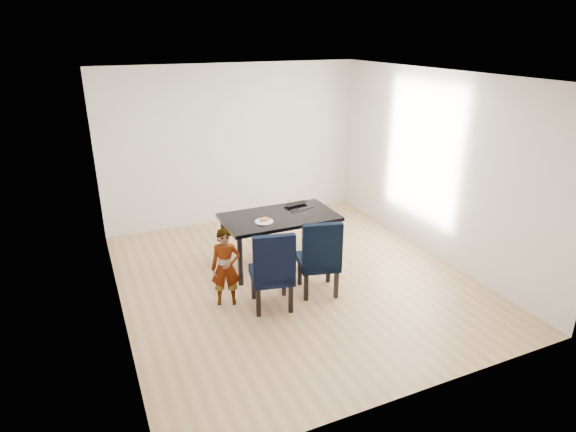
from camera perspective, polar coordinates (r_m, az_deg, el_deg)
name	(u,v)px	position (r m, az deg, el deg)	size (l,w,h in m)	color
floor	(294,279)	(6.68, 0.71, -7.43)	(4.50, 5.00, 0.01)	tan
ceiling	(295,74)	(5.88, 0.83, 16.43)	(4.50, 5.00, 0.01)	white
wall_back	(233,145)	(8.41, -6.49, 8.40)	(4.50, 0.01, 2.70)	white
wall_front	(420,267)	(4.17, 15.42, -5.89)	(4.50, 0.01, 2.70)	silver
wall_left	(108,210)	(5.63, -20.55, 0.69)	(0.01, 5.00, 2.70)	silver
wall_right	(435,166)	(7.35, 17.03, 5.72)	(0.01, 5.00, 2.70)	silver
dining_table	(280,240)	(6.92, -1.01, -2.85)	(1.60, 0.90, 0.75)	black
chair_left	(271,268)	(5.83, -1.99, -6.17)	(0.49, 0.52, 1.03)	black
chair_right	(318,255)	(6.16, 3.58, -4.66)	(0.49, 0.51, 1.03)	black
child	(226,267)	(5.93, -7.39, -6.07)	(0.36, 0.24, 0.99)	orange
plate	(264,221)	(6.55, -2.86, -0.66)	(0.25, 0.25, 0.01)	white
sandwich	(264,219)	(6.53, -2.83, -0.38)	(0.15, 0.07, 0.06)	#C38345
laptop	(294,203)	(7.22, 0.70, 1.52)	(0.37, 0.24, 0.03)	black
cable_tangle	(296,211)	(6.92, 0.95, 0.54)	(0.15, 0.15, 0.01)	black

